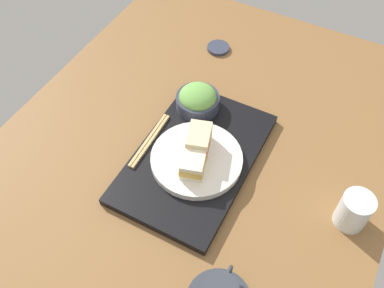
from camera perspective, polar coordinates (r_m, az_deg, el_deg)
name	(u,v)px	position (r cm, az deg, el deg)	size (l,w,h in cm)	color
ground_plane	(186,165)	(110.28, -0.81, -2.81)	(140.00, 100.00, 3.00)	brown
serving_tray	(195,158)	(108.42, 0.37, -1.83)	(43.95, 27.79, 2.19)	black
sandwich_plate	(196,160)	(105.60, 0.56, -2.11)	(22.85, 22.85, 1.80)	white
sandwich_near	(199,140)	(104.30, 0.93, 0.48)	(9.53, 7.58, 5.99)	beige
sandwich_far	(194,162)	(101.21, 0.21, -2.42)	(9.48, 7.75, 4.68)	#EFE5C1
salad_bowl	(198,99)	(115.94, 0.77, 5.99)	(11.87, 11.87, 6.70)	#33384C
chopsticks_pair	(150,139)	(110.67, -5.62, 0.61)	(18.89, 2.14, 0.70)	tan
drinking_glass	(354,211)	(102.80, 20.83, -8.34)	(7.27, 7.27, 9.21)	silver
small_sauce_dish	(218,48)	(139.10, 3.54, 12.70)	(7.06, 7.06, 1.06)	#33384C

